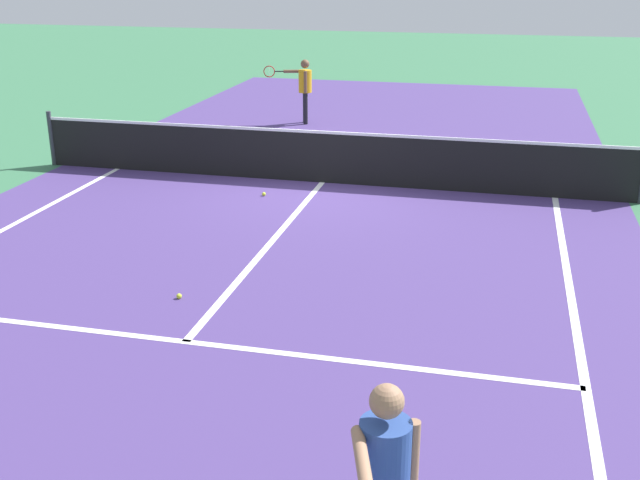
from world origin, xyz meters
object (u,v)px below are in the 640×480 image
(player_far, at_px, (304,84))
(tennis_ball_mid_court, at_px, (179,296))
(net, at_px, (322,156))
(tennis_ball_near_net, at_px, (264,194))
(player_near, at_px, (384,474))

(player_far, distance_m, tennis_ball_mid_court, 10.57)
(net, height_order, tennis_ball_mid_court, net)
(net, bearing_deg, tennis_ball_near_net, -126.73)
(net, distance_m, player_near, 9.75)
(tennis_ball_mid_court, bearing_deg, net, 84.53)
(player_far, relative_size, tennis_ball_mid_court, 23.58)
(net, xyz_separation_m, tennis_ball_mid_court, (-0.51, -5.37, -0.46))
(player_near, height_order, tennis_ball_near_net, player_near)
(net, relative_size, tennis_ball_mid_court, 167.50)
(player_far, xyz_separation_m, tennis_ball_mid_court, (1.15, -10.47, -0.93))
(tennis_ball_near_net, xyz_separation_m, tennis_ball_mid_court, (0.28, -4.31, 0.00))
(player_far, relative_size, tennis_ball_near_net, 23.58)
(tennis_ball_near_net, bearing_deg, player_near, -67.83)
(player_near, relative_size, tennis_ball_near_net, 23.53)
(net, relative_size, player_far, 7.10)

